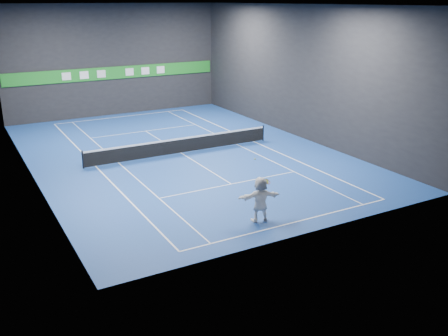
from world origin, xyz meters
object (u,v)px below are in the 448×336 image
tennis_net (181,145)px  tennis_racket (267,183)px  tennis_ball (255,159)px  player (260,199)px

tennis_net → tennis_racket: 11.05m
tennis_ball → tennis_racket: 1.28m
player → tennis_racket: 0.79m
player → tennis_net: 11.08m
tennis_net → tennis_racket: (-0.85, -10.96, 1.19)m
tennis_ball → tennis_net: bearing=82.5°
tennis_ball → player: bearing=-31.5°
tennis_racket → tennis_net: bearing=85.6°
tennis_net → tennis_ball: bearing=-97.5°
player → tennis_ball: size_ratio=28.54×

